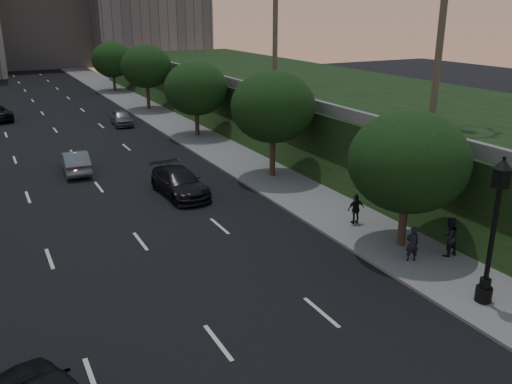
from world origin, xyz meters
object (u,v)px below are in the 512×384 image
pedestrian_c (356,209)px  street_lamp (492,238)px  sedan_far_right (121,118)px  pedestrian_b (449,237)px  pedestrian_a (412,244)px  sedan_mid_left (75,162)px  sedan_near_right (180,183)px

pedestrian_c → street_lamp: bearing=93.7°
sedan_far_right → pedestrian_b: size_ratio=2.35×
street_lamp → pedestrian_a: bearing=90.3°
sedan_far_right → pedestrian_b: bearing=-77.5°
pedestrian_c → pedestrian_b: bearing=111.6°
pedestrian_b → street_lamp: bearing=63.7°
sedan_mid_left → sedan_far_right: 15.14m
street_lamp → sedan_far_right: street_lamp is taller
sedan_mid_left → pedestrian_b: (11.91, -20.65, 0.29)m
sedan_mid_left → sedan_far_right: bearing=-111.7°
pedestrian_a → pedestrian_b: size_ratio=0.88×
street_lamp → pedestrian_c: bearing=86.8°
sedan_near_right → pedestrian_c: 10.44m
street_lamp → pedestrian_c: 8.39m
sedan_mid_left → sedan_far_right: size_ratio=1.08×
street_lamp → sedan_far_right: size_ratio=1.37×
sedan_near_right → pedestrian_a: bearing=-68.9°
street_lamp → sedan_mid_left: street_lamp is taller
sedan_near_right → sedan_far_right: sedan_near_right is taller
sedan_mid_left → pedestrian_a: size_ratio=2.89×
street_lamp → sedan_mid_left: (-10.19, 24.06, -1.90)m
sedan_mid_left → pedestrian_a: 22.72m
sedan_far_right → pedestrian_a: bearing=-80.2°
sedan_mid_left → sedan_far_right: sedan_mid_left is taller
pedestrian_a → pedestrian_c: pedestrian_a is taller
pedestrian_c → pedestrian_a: bearing=90.8°
sedan_far_right → pedestrian_c: bearing=-78.4°
pedestrian_a → pedestrian_c: (0.48, 4.45, -0.01)m
sedan_near_right → pedestrian_c: (6.13, -8.44, 0.15)m
pedestrian_a → street_lamp: bearing=111.8°
sedan_near_right → pedestrian_a: pedestrian_a is taller
street_lamp → sedan_near_right: size_ratio=1.08×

